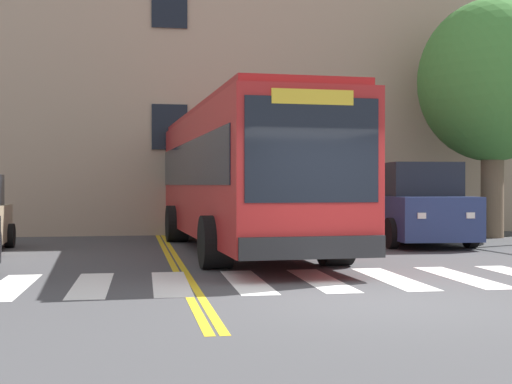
{
  "coord_description": "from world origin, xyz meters",
  "views": [
    {
      "loc": [
        -3.21,
        -9.32,
        1.57
      ],
      "look_at": [
        -0.4,
        6.66,
        1.4
      ],
      "focal_mm": 50.0,
      "sensor_mm": 36.0,
      "label": 1
    }
  ],
  "objects_px": {
    "car_teal_behind_bus": "(228,204)",
    "street_tree_curbside_large": "(493,82)",
    "city_bus": "(238,174)",
    "car_navy_far_lane": "(411,205)"
  },
  "relations": [
    {
      "from": "car_teal_behind_bus",
      "to": "street_tree_curbside_large",
      "type": "distance_m",
      "value": 10.99
    },
    {
      "from": "city_bus",
      "to": "street_tree_curbside_large",
      "type": "relative_size",
      "value": 1.73
    },
    {
      "from": "city_bus",
      "to": "car_teal_behind_bus",
      "type": "bearing_deg",
      "value": 83.68
    },
    {
      "from": "car_navy_far_lane",
      "to": "city_bus",
      "type": "bearing_deg",
      "value": -167.36
    },
    {
      "from": "car_navy_far_lane",
      "to": "street_tree_curbside_large",
      "type": "xyz_separation_m",
      "value": [
        3.18,
        1.53,
        3.6
      ]
    },
    {
      "from": "car_teal_behind_bus",
      "to": "car_navy_far_lane",
      "type": "bearing_deg",
      "value": -68.21
    },
    {
      "from": "car_navy_far_lane",
      "to": "street_tree_curbside_large",
      "type": "bearing_deg",
      "value": 25.69
    },
    {
      "from": "car_navy_far_lane",
      "to": "street_tree_curbside_large",
      "type": "distance_m",
      "value": 5.04
    },
    {
      "from": "city_bus",
      "to": "street_tree_curbside_large",
      "type": "bearing_deg",
      "value": 18.06
    },
    {
      "from": "city_bus",
      "to": "car_teal_behind_bus",
      "type": "xyz_separation_m",
      "value": [
        1.14,
        10.31,
        -1.0
      ]
    }
  ]
}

